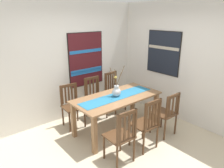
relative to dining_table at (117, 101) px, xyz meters
The scene contains 14 objects.
ground_plane 0.94m from the dining_table, 120.11° to the right, with size 6.40×6.40×0.03m, color beige.
wall_back 1.51m from the dining_table, 103.97° to the left, with size 6.40×0.12×2.70m, color silver.
wall_side 1.77m from the dining_table, 19.97° to the right, with size 0.12×6.40×2.70m, color silver.
dining_table is the anchor object (origin of this frame).
table_runner 0.12m from the dining_table, 116.57° to the left, with size 1.70×0.36×0.01m, color #236B93.
centerpiece_vase 0.23m from the dining_table, 160.28° to the left, with size 0.23×0.28×0.65m.
chair_0 0.83m from the dining_table, 89.19° to the left, with size 0.45×0.45×0.98m.
chair_1 1.02m from the dining_table, 51.14° to the right, with size 0.43×0.43×0.93m.
chair_2 1.03m from the dining_table, 128.25° to the left, with size 0.45×0.45×0.94m.
chair_3 1.06m from the dining_table, 127.60° to the right, with size 0.44×0.44×0.98m.
chair_4 1.06m from the dining_table, 52.78° to the left, with size 0.44×0.44×0.99m.
chair_5 0.85m from the dining_table, 91.84° to the right, with size 0.44×0.44×1.00m.
painting_on_back_wall 1.42m from the dining_table, 86.53° to the left, with size 0.96×0.05×1.30m.
painting_on_side_wall 1.70m from the dining_table, ahead, with size 0.05×0.91×1.03m.
Camera 1 is at (-2.33, -2.42, 2.37)m, focal length 33.30 mm.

